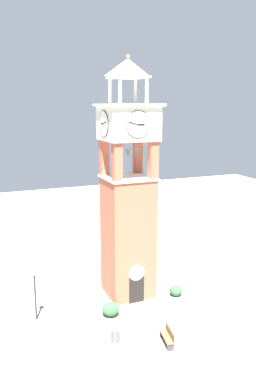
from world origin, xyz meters
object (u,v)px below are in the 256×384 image
Objects in this scene: clock_tower at (128,206)px; lamp_post at (35,285)px; trash_bin at (115,336)px; park_bench at (168,336)px.

clock_tower is 8.05m from lamp_post.
park_bench is at bearing -24.97° from trash_bin.
park_bench is at bearing -40.06° from lamp_post.
park_bench reaches higher than trash_bin.
trash_bin is (3.89, -4.32, -2.02)m from lamp_post.
clock_tower is at bearing 90.09° from park_bench.
clock_tower is 8.86m from park_bench.
lamp_post is at bearing -175.67° from clock_tower.
trash_bin is at bearing 155.03° from park_bench.
clock_tower reaches higher than trash_bin.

